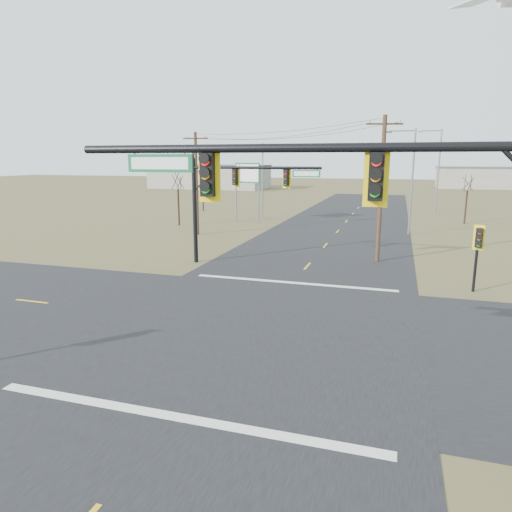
% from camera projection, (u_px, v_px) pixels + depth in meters
% --- Properties ---
extents(ground, '(320.00, 320.00, 0.00)m').
position_uv_depth(ground, '(255.00, 327.00, 19.91)').
color(ground, brown).
rests_on(ground, ground).
extents(road_ew, '(160.00, 14.00, 0.02)m').
position_uv_depth(road_ew, '(255.00, 327.00, 19.91)').
color(road_ew, black).
rests_on(road_ew, ground).
extents(road_ns, '(14.00, 160.00, 0.02)m').
position_uv_depth(road_ns, '(255.00, 326.00, 19.90)').
color(road_ns, black).
rests_on(road_ns, ground).
extents(stop_bar_near, '(12.00, 0.40, 0.01)m').
position_uv_depth(stop_bar_near, '(176.00, 417.00, 12.89)').
color(stop_bar_near, silver).
rests_on(stop_bar_near, road_ns).
extents(stop_bar_far, '(12.00, 0.40, 0.01)m').
position_uv_depth(stop_bar_far, '(293.00, 283.00, 26.91)').
color(stop_bar_far, silver).
rests_on(stop_bar_far, road_ns).
extents(mast_arm_near, '(11.61, 0.44, 8.02)m').
position_uv_depth(mast_arm_near, '(397.00, 223.00, 10.06)').
color(mast_arm_near, black).
rests_on(mast_arm_near, ground).
extents(mast_arm_far, '(8.92, 0.47, 7.22)m').
position_uv_depth(mast_arm_far, '(234.00, 189.00, 30.50)').
color(mast_arm_far, black).
rests_on(mast_arm_far, ground).
extents(pedestal_signal_ne, '(0.67, 0.58, 3.75)m').
position_uv_depth(pedestal_signal_ne, '(478.00, 243.00, 24.48)').
color(pedestal_signal_ne, black).
rests_on(pedestal_signal_ne, ground).
extents(utility_pole_near, '(2.41, 0.77, 10.10)m').
position_uv_depth(utility_pole_near, '(381.00, 188.00, 31.54)').
color(utility_pole_near, '#482F1E').
rests_on(utility_pole_near, ground).
extents(utility_pole_far, '(2.34, 0.55, 9.67)m').
position_uv_depth(utility_pole_far, '(197.00, 182.00, 43.31)').
color(utility_pole_far, '#482F1E').
rests_on(utility_pole_far, ground).
extents(highway_sign, '(3.38, 1.44, 6.78)m').
position_uv_depth(highway_sign, '(247.00, 181.00, 51.82)').
color(highway_sign, slate).
rests_on(highway_sign, ground).
extents(streetlight_a, '(2.79, 0.46, 9.97)m').
position_uv_depth(streetlight_a, '(410.00, 176.00, 43.16)').
color(streetlight_a, slate).
rests_on(streetlight_a, ground).
extents(streetlight_b, '(3.07, 0.34, 11.03)m').
position_uv_depth(streetlight_b, '(437.00, 167.00, 60.39)').
color(streetlight_b, slate).
rests_on(streetlight_b, ground).
extents(streetlight_c, '(2.56, 0.38, 9.15)m').
position_uv_depth(streetlight_c, '(264.00, 176.00, 56.79)').
color(streetlight_c, slate).
rests_on(streetlight_c, ground).
extents(bare_tree_a, '(3.37, 3.37, 6.24)m').
position_uv_depth(bare_tree_a, '(178.00, 180.00, 49.54)').
color(bare_tree_a, black).
rests_on(bare_tree_a, ground).
extents(bare_tree_b, '(2.63, 2.63, 6.31)m').
position_uv_depth(bare_tree_b, '(202.00, 175.00, 63.68)').
color(bare_tree_b, black).
rests_on(bare_tree_b, ground).
extents(bare_tree_c, '(2.89, 2.89, 5.93)m').
position_uv_depth(bare_tree_c, '(468.00, 182.00, 50.94)').
color(bare_tree_c, black).
rests_on(bare_tree_c, ground).
extents(warehouse_left, '(28.00, 14.00, 5.50)m').
position_uv_depth(warehouse_left, '(210.00, 177.00, 115.01)').
color(warehouse_left, '#A09A8E').
rests_on(warehouse_left, ground).
extents(warehouse_mid, '(20.00, 12.00, 5.00)m').
position_uv_depth(warehouse_mid, '(480.00, 178.00, 114.90)').
color(warehouse_mid, '#A09A8E').
rests_on(warehouse_mid, ground).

